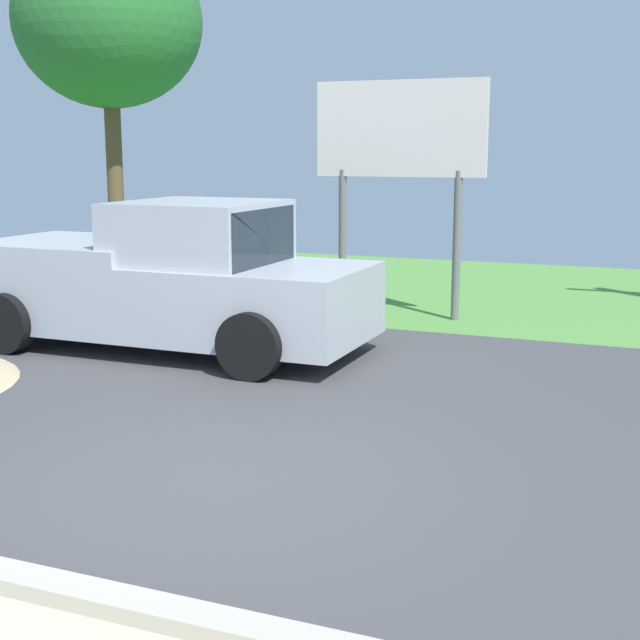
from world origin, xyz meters
TOP-DOWN VIEW (x-y plane):
  - ground_plane at (0.00, 2.95)m, footprint 40.00×22.00m
  - pickup_truck at (-2.79, 3.77)m, footprint 5.20×2.28m
  - roadside_billboard at (-0.76, 7.02)m, footprint 2.60×0.12m
  - tree_center_back at (-8.66, 11.06)m, footprint 4.08×4.08m

SIDE VIEW (x-z plane):
  - ground_plane at x=0.00m, z-range -0.15..0.05m
  - pickup_truck at x=-2.79m, z-range -0.07..1.81m
  - roadside_billboard at x=-0.76m, z-range 0.80..4.30m
  - tree_center_back at x=-8.66m, z-range 1.66..8.74m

